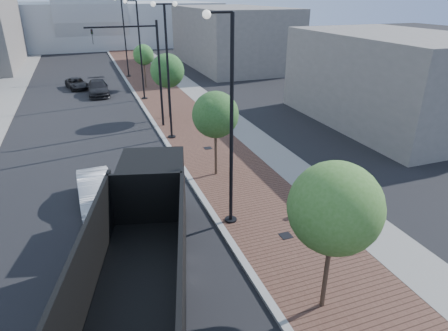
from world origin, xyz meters
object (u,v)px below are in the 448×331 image
object	(u,v)px
white_sedan	(96,191)
pedestrian	(321,194)
dark_car_mid	(77,84)
dump_truck	(147,237)

from	to	relation	value
white_sedan	pedestrian	xyz separation A→B (m)	(10.19, -4.42, 0.13)
dark_car_mid	pedestrian	size ratio (longest dim) A/B	2.34
white_sedan	dark_car_mid	bearing A→B (deg)	89.45
dump_truck	white_sedan	distance (m)	6.37
pedestrian	white_sedan	bearing A→B (deg)	-43.06
white_sedan	pedestrian	bearing A→B (deg)	-25.02
dark_car_mid	pedestrian	xyz separation A→B (m)	(10.68, -31.94, 0.31)
dump_truck	white_sedan	xyz separation A→B (m)	(-1.60, 6.10, -0.84)
pedestrian	dark_car_mid	bearing A→B (deg)	-91.11
white_sedan	pedestrian	distance (m)	11.11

